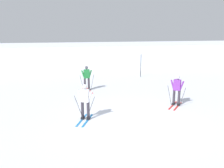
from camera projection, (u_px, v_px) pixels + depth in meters
ground_plane at (131, 120)px, 11.18m from camera, size 120.00×120.00×0.00m
far_snow_ridge at (89, 54)px, 28.98m from camera, size 80.00×7.94×2.33m
skier_purple at (177, 89)px, 13.11m from camera, size 1.32×1.46×1.71m
skier_green at (87, 77)px, 16.30m from camera, size 1.00×1.64×1.71m
skier_white at (85, 101)px, 11.06m from camera, size 0.96×1.62×1.71m
trail_marker_pole at (141, 66)px, 20.81m from camera, size 0.05×0.05×2.00m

